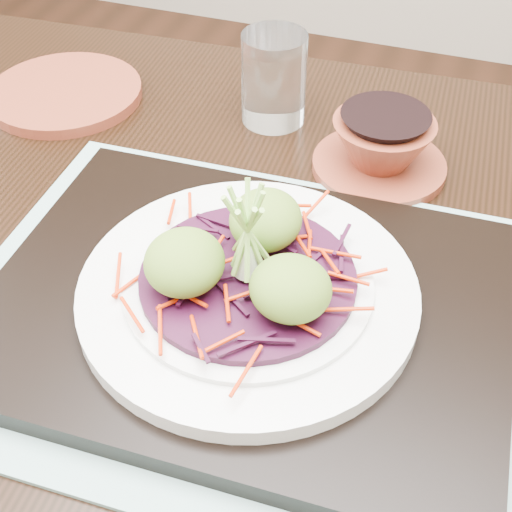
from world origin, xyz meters
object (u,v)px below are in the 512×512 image
(serving_tray, at_px, (248,306))
(terracotta_side_plate, at_px, (65,93))
(dining_table, at_px, (291,360))
(water_glass, at_px, (274,79))
(white_plate, at_px, (248,290))
(terracotta_bowl_set, at_px, (381,149))

(serving_tray, height_order, terracotta_side_plate, serving_tray)
(dining_table, height_order, terracotta_side_plate, terracotta_side_plate)
(terracotta_side_plate, bearing_deg, serving_tray, -38.48)
(serving_tray, distance_m, terracotta_side_plate, 0.43)
(serving_tray, xyz_separation_m, water_glass, (-0.08, 0.31, 0.04))
(serving_tray, bearing_deg, water_glass, 102.38)
(dining_table, height_order, white_plate, white_plate)
(serving_tray, bearing_deg, white_plate, -92.07)
(white_plate, distance_m, water_glass, 0.32)
(white_plate, xyz_separation_m, terracotta_side_plate, (-0.33, 0.27, -0.03))
(terracotta_side_plate, height_order, terracotta_bowl_set, terracotta_bowl_set)
(serving_tray, distance_m, white_plate, 0.02)
(terracotta_bowl_set, bearing_deg, dining_table, -99.35)
(terracotta_side_plate, xyz_separation_m, water_glass, (0.26, 0.04, 0.05))
(white_plate, height_order, terracotta_bowl_set, terracotta_bowl_set)
(water_glass, bearing_deg, terracotta_bowl_set, -22.97)
(dining_table, height_order, water_glass, water_glass)
(terracotta_side_plate, distance_m, terracotta_bowl_set, 0.40)
(dining_table, xyz_separation_m, terracotta_side_plate, (-0.36, 0.22, 0.11))
(white_plate, relative_size, water_glass, 2.69)
(water_glass, bearing_deg, white_plate, -75.54)
(dining_table, height_order, terracotta_bowl_set, terracotta_bowl_set)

